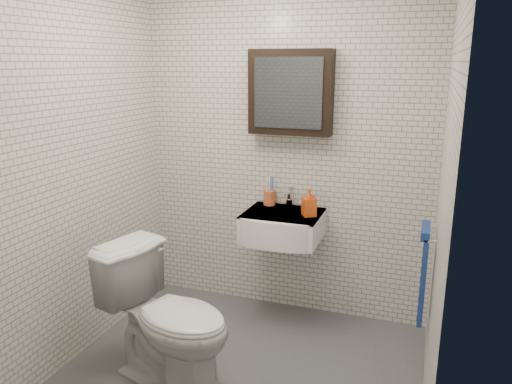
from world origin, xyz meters
TOP-DOWN VIEW (x-y plane):
  - ground at (0.00, 0.00)m, footprint 2.20×2.00m
  - room_shell at (0.00, 0.00)m, footprint 2.22×2.02m
  - washbasin at (0.05, 0.73)m, footprint 0.55×0.50m
  - faucet at (0.05, 0.93)m, footprint 0.06×0.20m
  - mirror_cabinet at (0.05, 0.93)m, footprint 0.60×0.15m
  - towel_rail at (1.04, 0.35)m, footprint 0.09×0.30m
  - toothbrush_cup at (-0.11, 0.94)m, footprint 0.11×0.11m
  - soap_bottle at (0.24, 0.77)m, footprint 0.12×0.12m
  - toilet at (-0.37, -0.19)m, footprint 0.93×0.67m

SIDE VIEW (x-z plane):
  - ground at x=0.00m, z-range 0.00..0.01m
  - toilet at x=-0.37m, z-range 0.00..0.85m
  - towel_rail at x=1.04m, z-range 0.43..1.01m
  - washbasin at x=0.05m, z-range 0.66..0.86m
  - toothbrush_cup at x=-0.11m, z-range 0.79..1.04m
  - faucet at x=0.05m, z-range 0.84..0.99m
  - soap_bottle at x=0.24m, z-range 0.85..1.05m
  - room_shell at x=0.00m, z-range 0.21..2.72m
  - mirror_cabinet at x=0.05m, z-range 1.40..2.00m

